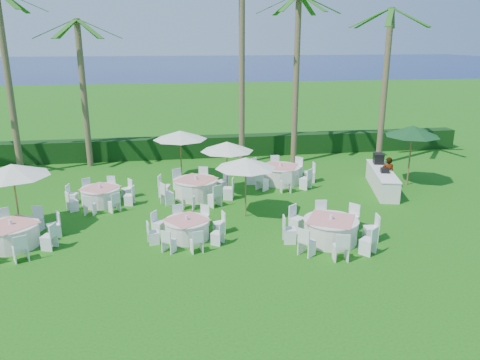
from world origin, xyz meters
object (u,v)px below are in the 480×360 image
object	(u,v)px
banquet_table_c	(330,230)
umbrella_c	(180,135)
umbrella_d	(227,146)
staff_person	(387,174)
banquet_table_b	(187,229)
banquet_table_e	(196,188)
umbrella_a	(12,170)
umbrella_b	(246,163)
banquet_table_f	(280,174)
banquet_table_a	(12,235)
buffet_table	(382,179)
banquet_table_d	(101,196)
umbrella_green	(413,131)

from	to	relation	value
banquet_table_c	umbrella_c	distance (m)	9.77
umbrella_d	staff_person	size ratio (longest dim) A/B	1.53
banquet_table_b	banquet_table_e	bearing A→B (deg)	81.86
umbrella_a	umbrella_b	xyz separation A→B (m)	(8.37, 0.21, -0.14)
banquet_table_e	umbrella_a	world-z (taller)	umbrella_a
banquet_table_c	banquet_table_f	xyz separation A→B (m)	(-0.06, 6.98, 0.01)
banquet_table_a	banquet_table_b	world-z (taller)	banquet_table_a
banquet_table_b	umbrella_c	bearing A→B (deg)	89.24
banquet_table_a	staff_person	size ratio (longest dim) A/B	1.94
banquet_table_f	banquet_table_e	bearing A→B (deg)	-159.67
banquet_table_b	umbrella_a	bearing A→B (deg)	165.47
buffet_table	banquet_table_b	bearing A→B (deg)	-155.75
staff_person	banquet_table_d	bearing A→B (deg)	18.93
umbrella_b	umbrella_green	xyz separation A→B (m)	(8.40, 2.86, 0.44)
banquet_table_e	buffet_table	world-z (taller)	buffet_table
umbrella_d	buffet_table	size ratio (longest dim) A/B	0.59
staff_person	umbrella_green	bearing A→B (deg)	-136.07
banquet_table_e	umbrella_b	xyz separation A→B (m)	(1.77, -2.59, 1.75)
banquet_table_b	banquet_table_d	xyz separation A→B (m)	(-3.44, 4.15, 0.01)
banquet_table_a	umbrella_d	distance (m)	9.19
banquet_table_e	banquet_table_f	world-z (taller)	banquet_table_f
buffet_table	banquet_table_a	bearing A→B (deg)	-165.67
banquet_table_e	umbrella_green	world-z (taller)	umbrella_green
banquet_table_f	staff_person	size ratio (longest dim) A/B	2.13
umbrella_b	banquet_table_c	bearing A→B (deg)	-48.56
banquet_table_b	buffet_table	size ratio (longest dim) A/B	0.67
umbrella_green	staff_person	bearing A→B (deg)	-155.65
banquet_table_c	umbrella_a	world-z (taller)	umbrella_a
umbrella_d	umbrella_green	xyz separation A→B (m)	(8.74, 0.03, 0.42)
banquet_table_a	banquet_table_d	size ratio (longest dim) A/B	1.07
banquet_table_d	umbrella_green	xyz separation A→B (m)	(14.22, 0.48, 2.25)
banquet_table_a	umbrella_green	bearing A→B (deg)	14.56
banquet_table_f	umbrella_green	bearing A→B (deg)	-12.16
banquet_table_a	umbrella_c	distance (m)	9.36
banquet_table_d	banquet_table_e	bearing A→B (deg)	2.91
banquet_table_c	banquet_table_e	distance (m)	6.90
banquet_table_a	banquet_table_b	xyz separation A→B (m)	(5.88, -0.30, -0.05)
umbrella_d	umbrella_c	bearing A→B (deg)	126.15
umbrella_b	umbrella_d	xyz separation A→B (m)	(-0.34, 2.83, 0.02)
banquet_table_b	banquet_table_c	bearing A→B (deg)	-12.29
umbrella_green	umbrella_a	bearing A→B (deg)	-169.60
banquet_table_e	umbrella_d	size ratio (longest dim) A/B	1.37
banquet_table_f	buffet_table	distance (m)	4.75
umbrella_b	umbrella_d	world-z (taller)	umbrella_d
banquet_table_e	banquet_table_f	bearing A→B (deg)	20.33
banquet_table_d	umbrella_a	distance (m)	4.13
banquet_table_a	banquet_table_c	world-z (taller)	banquet_table_c
banquet_table_c	banquet_table_d	world-z (taller)	banquet_table_c
banquet_table_c	umbrella_c	size ratio (longest dim) A/B	1.26
umbrella_c	buffet_table	xyz separation A→B (m)	(9.14, -3.10, -1.75)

